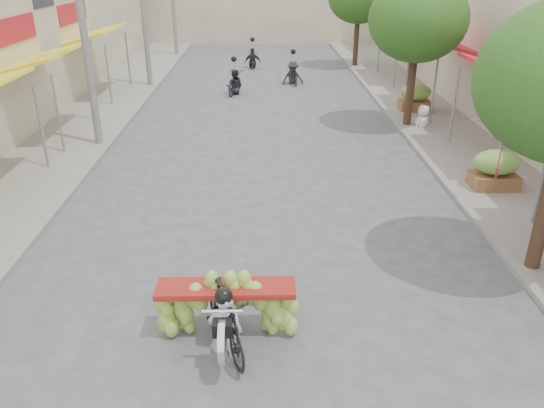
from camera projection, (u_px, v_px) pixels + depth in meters
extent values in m
cube|color=gray|center=(80.00, 120.00, 20.37)|extent=(4.00, 60.00, 0.12)
cube|color=gray|center=(441.00, 118.00, 20.62)|extent=(4.00, 60.00, 0.12)
cylinder|color=slate|center=(41.00, 129.00, 15.16)|extent=(0.08, 0.08, 2.55)
cube|color=yellow|center=(45.00, 57.00, 17.42)|extent=(1.77, 4.00, 0.53)
cylinder|color=slate|center=(58.00, 115.00, 16.43)|extent=(0.08, 0.08, 2.55)
cylinder|color=slate|center=(92.00, 89.00, 19.69)|extent=(0.08, 0.08, 2.55)
cube|color=#AF1726|center=(12.00, 30.00, 17.05)|extent=(0.10, 3.50, 0.80)
cube|color=yellow|center=(96.00, 33.00, 22.86)|extent=(1.77, 4.00, 0.53)
cylinder|color=slate|center=(109.00, 76.00, 21.87)|extent=(0.08, 0.08, 2.55)
cylinder|color=slate|center=(128.00, 61.00, 25.13)|extent=(0.08, 0.08, 2.55)
cube|color=#AF1726|center=(72.00, 13.00, 22.49)|extent=(0.10, 3.50, 0.80)
cylinder|color=slate|center=(543.00, 176.00, 11.85)|extent=(0.08, 0.08, 2.55)
cube|color=red|center=(513.00, 73.00, 14.96)|extent=(1.77, 4.20, 0.53)
cylinder|color=slate|center=(502.00, 145.00, 13.84)|extent=(0.08, 0.08, 2.55)
cylinder|color=slate|center=(454.00, 108.00, 17.29)|extent=(0.08, 0.08, 2.55)
cube|color=red|center=(445.00, 43.00, 20.40)|extent=(1.77, 4.20, 0.53)
cylinder|color=slate|center=(434.00, 92.00, 19.28)|extent=(0.08, 0.08, 2.55)
cylinder|color=slate|center=(408.00, 72.00, 22.73)|extent=(0.08, 0.08, 2.55)
cube|color=red|center=(406.00, 25.00, 25.84)|extent=(1.77, 4.20, 0.53)
cylinder|color=slate|center=(396.00, 63.00, 24.72)|extent=(0.08, 0.08, 2.55)
cylinder|color=slate|center=(379.00, 50.00, 28.17)|extent=(0.08, 0.08, 2.55)
cylinder|color=slate|center=(82.00, 20.00, 16.02)|extent=(0.24, 0.24, 8.00)
cylinder|color=#3A2719|center=(411.00, 84.00, 19.04)|extent=(0.28, 0.28, 3.20)
ellipsoid|color=#2A591A|center=(418.00, 19.00, 18.11)|extent=(3.40, 3.40, 2.90)
cylinder|color=#3A2719|center=(356.00, 38.00, 29.92)|extent=(0.28, 0.28, 3.20)
cube|color=brown|center=(494.00, 178.00, 14.13)|extent=(1.20, 0.80, 0.50)
ellipsoid|color=#69A63E|center=(498.00, 158.00, 13.89)|extent=(1.20, 0.88, 0.66)
cube|color=brown|center=(415.00, 104.00, 21.38)|extent=(1.20, 0.80, 0.50)
ellipsoid|color=#69A63E|center=(416.00, 89.00, 21.14)|extent=(1.20, 0.88, 0.66)
imported|color=black|center=(225.00, 319.00, 8.35)|extent=(1.16, 1.94, 1.10)
cylinder|color=silver|center=(222.00, 342.00, 7.73)|extent=(0.10, 0.66, 0.66)
cube|color=black|center=(222.00, 328.00, 7.75)|extent=(0.28, 0.22, 0.22)
cylinder|color=silver|center=(222.00, 311.00, 7.74)|extent=(0.60, 0.05, 0.05)
cube|color=maroon|center=(226.00, 288.00, 8.53)|extent=(2.24, 0.55, 0.10)
imported|color=silver|center=(224.00, 293.00, 8.09)|extent=(0.55, 0.40, 1.52)
sphere|color=black|center=(222.00, 253.00, 7.76)|extent=(0.28, 0.28, 0.28)
imported|color=maroon|center=(510.00, 110.00, 12.35)|extent=(2.14, 2.14, 1.78)
imported|color=white|center=(425.00, 105.00, 19.11)|extent=(0.89, 0.78, 1.54)
imported|color=black|center=(234.00, 83.00, 24.27)|extent=(1.04, 1.87, 1.00)
imported|color=#24232A|center=(234.00, 69.00, 24.01)|extent=(0.88, 0.65, 1.65)
sphere|color=black|center=(234.00, 59.00, 23.82)|extent=(0.26, 0.26, 0.26)
imported|color=black|center=(293.00, 74.00, 26.18)|extent=(0.81, 1.72, 0.98)
imported|color=#24232A|center=(293.00, 61.00, 25.91)|extent=(1.15, 0.76, 1.65)
sphere|color=black|center=(293.00, 52.00, 25.72)|extent=(0.26, 0.26, 0.26)
imported|color=black|center=(253.00, 61.00, 30.04)|extent=(0.56, 1.44, 0.80)
imported|color=#24232A|center=(253.00, 48.00, 29.74)|extent=(0.98, 0.57, 1.65)
sphere|color=black|center=(252.00, 39.00, 29.54)|extent=(0.26, 0.26, 0.26)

